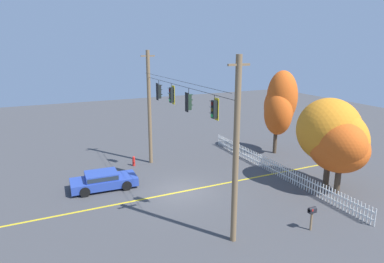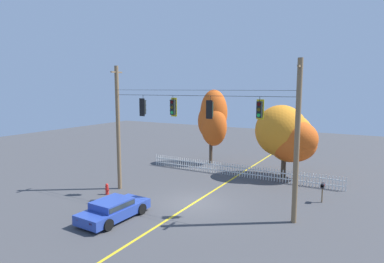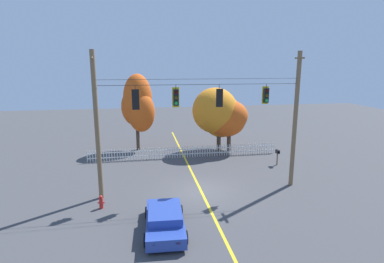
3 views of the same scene
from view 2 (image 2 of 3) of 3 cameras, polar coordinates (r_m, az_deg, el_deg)
The scene contains 14 objects.
ground at distance 21.74m, azimuth 0.38°, elevation -12.34°, with size 80.00×80.00×0.00m, color #424244.
lane_centerline_stripe at distance 21.74m, azimuth 0.38°, elevation -12.33°, with size 0.16×36.00×0.01m, color gold.
signal_support_span at distance 20.64m, azimuth 0.40°, elevation -0.32°, with size 12.93×1.10×8.98m.
traffic_signal_northbound_primary at distance 22.67m, azimuth -8.52°, elevation 4.23°, with size 0.43×0.38×1.44m.
traffic_signal_eastbound_side at distance 21.29m, azimuth -3.33°, elevation 4.26°, with size 0.43×0.38×1.38m.
traffic_signal_westbound_side at distance 19.96m, azimuth 3.18°, elevation 3.87°, with size 0.43×0.38×1.39m.
traffic_signal_southbound_primary at distance 18.82m, azimuth 11.69°, elevation 3.79°, with size 0.43×0.38×1.30m.
white_picket_fence at distance 28.07m, azimuth 7.91°, elevation -6.70°, with size 16.77×0.06×1.03m.
autumn_maple_near_fence at distance 32.12m, azimuth 3.70°, elevation 2.11°, with size 3.13×2.96×7.27m.
autumn_maple_mid at distance 28.20m, azimuth 15.84°, elevation -0.38°, with size 4.79×4.05×6.03m.
autumn_oak_far_east at distance 27.83m, azimuth 17.33°, elevation -1.64°, with size 3.99×3.52×4.86m.
parked_car at distance 19.59m, azimuth -13.53°, elevation -12.95°, with size 2.16×4.37×1.15m.
fire_hydrant at distance 23.99m, azimuth -14.60°, elevation -9.68°, with size 0.38×0.22×0.79m.
roadside_mailbox at distance 23.10m, azimuth 21.81°, elevation -8.92°, with size 0.25×0.44×1.31m.
Camera 2 is at (9.87, -17.90, 7.40)m, focal length 30.59 mm.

